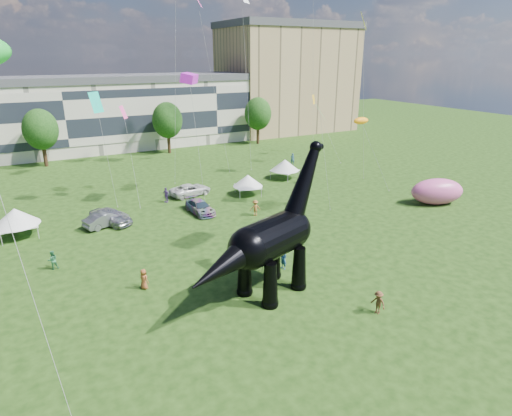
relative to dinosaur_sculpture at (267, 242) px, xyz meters
name	(u,v)px	position (x,y,z in m)	size (l,w,h in m)	color
ground	(298,315)	(0.48, -3.42, -4.14)	(220.00, 220.00, 0.00)	#16330C
terrace_row	(62,119)	(-7.52, 58.58, 1.86)	(78.00, 11.00, 12.00)	beige
apartment_block	(287,80)	(40.48, 61.58, 6.86)	(28.00, 18.00, 22.00)	tan
tree_mid_left	(40,126)	(-11.52, 49.58, 2.15)	(5.20, 5.20, 9.44)	#382314
tree_mid_right	(167,117)	(8.48, 49.58, 2.15)	(5.20, 5.20, 9.44)	#382314
tree_far_right	(258,111)	(26.48, 49.58, 2.15)	(5.20, 5.20, 9.44)	#382314
dinosaur_sculpture	(267,242)	(0.00, 0.00, 0.00)	(13.24, 6.35, 10.97)	black
car_silver	(111,216)	(-7.37, 19.62, -3.30)	(1.98, 4.93, 1.68)	#A8A7AC
car_grey	(106,219)	(-7.86, 19.31, -3.39)	(1.60, 4.58, 1.51)	slate
car_white	(190,190)	(3.27, 24.78, -3.42)	(2.40, 5.21, 1.45)	silver
car_dark	(200,207)	(1.97, 18.27, -3.45)	(1.96, 4.81, 1.40)	#595960
gazebo_near	(248,181)	(9.69, 21.59, -2.33)	(4.44, 4.44, 2.58)	white
gazebo_far	(285,165)	(17.68, 25.65, -2.20)	(5.25, 5.25, 2.76)	silver
gazebo_left	(16,217)	(-15.84, 20.53, -2.10)	(4.48, 4.48, 2.91)	white
inflatable_pink	(437,191)	(27.47, 7.89, -2.61)	(6.15, 3.08, 3.08)	#E85AA3
visitors	(198,229)	(-0.63, 12.15, -3.30)	(49.26, 38.86, 1.82)	tan
kites	(81,70)	(-9.10, 13.87, 11.36)	(64.98, 46.65, 28.87)	red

